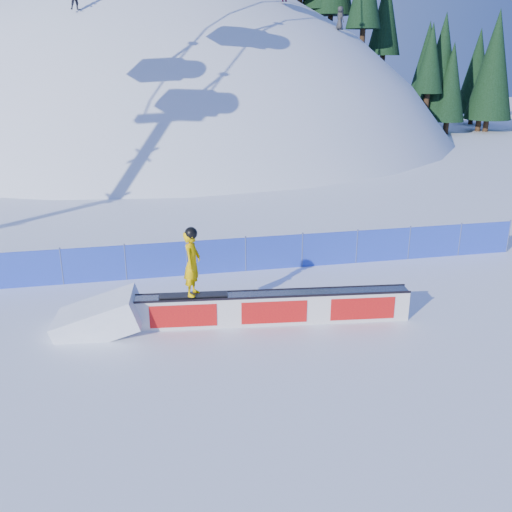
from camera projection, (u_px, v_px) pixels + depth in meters
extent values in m
plane|color=white|center=(240.00, 332.00, 15.24)|extent=(160.00, 160.00, 0.00)
sphere|color=silver|center=(172.00, 307.00, 60.02)|extent=(64.00, 64.00, 64.00)
cylinder|color=#342214|center=(313.00, 14.00, 55.14)|extent=(0.50, 0.50, 1.40)
cylinder|color=#342214|center=(310.00, 18.00, 56.46)|extent=(0.50, 0.50, 1.40)
cylinder|color=#342214|center=(328.00, 18.00, 53.48)|extent=(0.50, 0.50, 1.40)
cylinder|color=#342214|center=(390.00, 58.00, 51.30)|extent=(0.50, 0.50, 1.40)
cone|color=black|center=(393.00, 14.00, 50.07)|extent=(2.72, 2.72, 6.19)
cylinder|color=#342214|center=(384.00, 54.00, 52.12)|extent=(0.50, 0.50, 1.40)
cylinder|color=#342214|center=(388.00, 73.00, 56.60)|extent=(0.50, 0.50, 1.40)
cone|color=black|center=(392.00, 28.00, 55.20)|extent=(3.17, 3.17, 7.21)
cylinder|color=#342214|center=(419.00, 97.00, 54.14)|extent=(0.50, 0.50, 1.40)
cone|color=black|center=(425.00, 35.00, 52.30)|extent=(4.33, 4.33, 9.84)
cylinder|color=#342214|center=(390.00, 98.00, 61.48)|extent=(0.50, 0.50, 1.40)
cone|color=black|center=(393.00, 62.00, 60.23)|extent=(2.79, 2.79, 6.34)
cylinder|color=#342214|center=(472.00, 127.00, 53.88)|extent=(0.50, 0.50, 1.40)
cone|color=black|center=(480.00, 66.00, 52.06)|extent=(4.28, 4.28, 9.72)
cylinder|color=#342214|center=(426.00, 119.00, 60.87)|extent=(0.50, 0.50, 1.40)
cone|color=black|center=(430.00, 81.00, 59.60)|extent=(2.83, 2.83, 6.43)
cylinder|color=#342214|center=(479.00, 125.00, 55.10)|extent=(0.50, 0.50, 1.40)
cone|color=black|center=(485.00, 73.00, 53.48)|extent=(3.75, 3.75, 8.53)
cylinder|color=#342214|center=(465.00, 118.00, 61.29)|extent=(0.50, 0.50, 1.40)
cone|color=black|center=(471.00, 65.00, 59.49)|extent=(4.23, 4.23, 9.62)
cylinder|color=#342214|center=(470.00, 118.00, 61.54)|extent=(0.50, 0.50, 1.40)
cone|color=black|center=(475.00, 75.00, 60.06)|extent=(3.39, 3.39, 7.71)
cube|color=blue|center=(217.00, 256.00, 19.20)|extent=(22.00, 0.03, 1.20)
cylinder|color=#45517C|center=(62.00, 265.00, 18.23)|extent=(0.05, 0.05, 1.30)
cylinder|color=#45517C|center=(126.00, 261.00, 18.61)|extent=(0.05, 0.05, 1.30)
cylinder|color=#45517C|center=(187.00, 257.00, 18.99)|extent=(0.05, 0.05, 1.30)
cylinder|color=#45517C|center=(246.00, 253.00, 19.37)|extent=(0.05, 0.05, 1.30)
cylinder|color=#45517C|center=(302.00, 249.00, 19.75)|extent=(0.05, 0.05, 1.30)
cylinder|color=#45517C|center=(357.00, 246.00, 20.13)|extent=(0.05, 0.05, 1.30)
cylinder|color=#45517C|center=(409.00, 242.00, 20.51)|extent=(0.05, 0.05, 1.30)
cylinder|color=#45517C|center=(460.00, 239.00, 20.89)|extent=(0.05, 0.05, 1.30)
cylinder|color=#45517C|center=(509.00, 235.00, 21.27)|extent=(0.05, 0.05, 1.30)
cube|color=silver|center=(273.00, 309.00, 15.66)|extent=(7.55, 1.28, 0.85)
cube|color=gray|center=(273.00, 294.00, 15.52)|extent=(7.48, 1.29, 0.04)
cube|color=black|center=(275.00, 297.00, 15.28)|extent=(7.50, 0.84, 0.06)
cube|color=black|center=(272.00, 290.00, 15.75)|extent=(7.50, 0.84, 0.06)
cube|color=red|center=(274.00, 312.00, 15.43)|extent=(7.13, 0.79, 0.64)
cube|color=red|center=(272.00, 305.00, 15.89)|extent=(7.13, 0.79, 0.64)
cube|color=black|center=(193.00, 295.00, 15.30)|extent=(1.86, 0.53, 0.04)
imported|color=#FFC500|center=(192.00, 263.00, 15.00)|extent=(0.65, 0.77, 1.78)
sphere|color=black|center=(191.00, 233.00, 14.72)|extent=(0.33, 0.33, 0.33)
imported|color=#282828|center=(340.00, 18.00, 42.73)|extent=(0.66, 0.89, 1.65)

